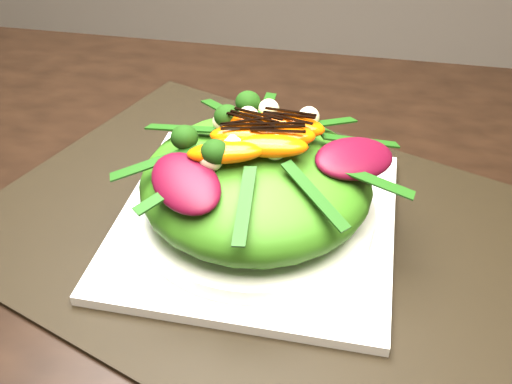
% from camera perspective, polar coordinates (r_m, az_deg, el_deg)
% --- Properties ---
extents(dining_table, '(1.60, 0.90, 0.75)m').
position_cam_1_polar(dining_table, '(0.66, -19.19, -3.99)').
color(dining_table, black).
rests_on(dining_table, floor).
extents(placemat, '(0.63, 0.56, 0.00)m').
position_cam_1_polar(placemat, '(0.60, -0.00, -3.36)').
color(placemat, black).
rests_on(placemat, dining_table).
extents(plate_base, '(0.27, 0.27, 0.01)m').
position_cam_1_polar(plate_base, '(0.59, 0.00, -2.83)').
color(plate_base, white).
rests_on(plate_base, placemat).
extents(salad_bowl, '(0.25, 0.25, 0.02)m').
position_cam_1_polar(salad_bowl, '(0.58, 0.00, -1.82)').
color(salad_bowl, white).
rests_on(salad_bowl, plate_base).
extents(lettuce_mound, '(0.28, 0.28, 0.08)m').
position_cam_1_polar(lettuce_mound, '(0.56, 0.00, 1.01)').
color(lettuce_mound, '#387215').
rests_on(lettuce_mound, salad_bowl).
extents(radicchio_leaf, '(0.09, 0.09, 0.02)m').
position_cam_1_polar(radicchio_leaf, '(0.54, 9.36, 3.19)').
color(radicchio_leaf, '#470717').
rests_on(radicchio_leaf, lettuce_mound).
extents(orange_segment, '(0.07, 0.03, 0.02)m').
position_cam_1_polar(orange_segment, '(0.54, -2.32, 5.67)').
color(orange_segment, '#F25204').
rests_on(orange_segment, lettuce_mound).
extents(broccoli_floret, '(0.05, 0.05, 0.03)m').
position_cam_1_polar(broccoli_floret, '(0.56, -6.91, 6.64)').
color(broccoli_floret, '#0E370A').
rests_on(broccoli_floret, lettuce_mound).
extents(macadamia_nut, '(0.02, 0.02, 0.02)m').
position_cam_1_polar(macadamia_nut, '(0.51, 4.38, 2.56)').
color(macadamia_nut, beige).
rests_on(macadamia_nut, lettuce_mound).
extents(balsamic_drizzle, '(0.05, 0.00, 0.00)m').
position_cam_1_polar(balsamic_drizzle, '(0.54, -2.35, 6.53)').
color(balsamic_drizzle, black).
rests_on(balsamic_drizzle, orange_segment).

